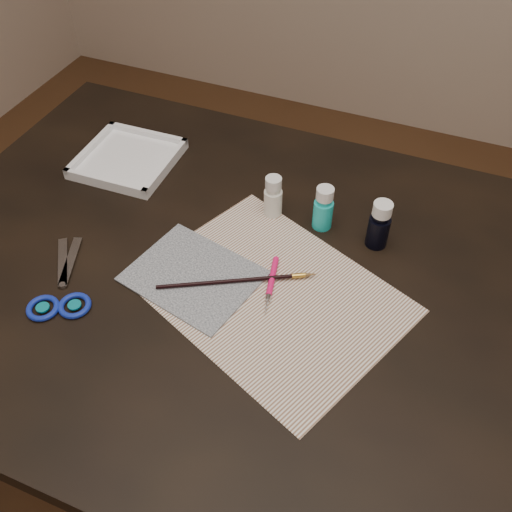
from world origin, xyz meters
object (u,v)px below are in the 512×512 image
at_px(paper, 271,294).
at_px(scissors, 59,277).
at_px(paint_bottle_navy, 379,224).
at_px(paint_bottle_cyan, 323,208).
at_px(palette_tray, 128,158).
at_px(canvas, 193,276).
at_px(paint_bottle_white, 273,196).

distance_m(paper, scissors, 0.37).
bearing_deg(paint_bottle_navy, paint_bottle_cyan, 175.42).
bearing_deg(paper, palette_tray, 151.33).
bearing_deg(palette_tray, canvas, -41.21).
height_order(paper, palette_tray, palette_tray).
distance_m(scissors, palette_tray, 0.34).
xyz_separation_m(scissors, palette_tray, (-0.06, 0.33, 0.01)).
bearing_deg(paint_bottle_cyan, palette_tray, 175.93).
bearing_deg(paint_bottle_navy, paper, -125.51).
height_order(paint_bottle_cyan, paint_bottle_navy, paint_bottle_navy).
height_order(paint_bottle_white, scissors, paint_bottle_white).
distance_m(paper, canvas, 0.14).
bearing_deg(scissors, canvas, -101.48).
bearing_deg(paint_bottle_cyan, canvas, -128.55).
height_order(canvas, palette_tray, palette_tray).
distance_m(paper, paint_bottle_white, 0.21).
bearing_deg(scissors, paint_bottle_navy, -94.03).
xyz_separation_m(paint_bottle_cyan, paint_bottle_navy, (0.11, -0.01, 0.00)).
xyz_separation_m(canvas, paint_bottle_white, (0.07, 0.21, 0.04)).
bearing_deg(paper, paint_bottle_navy, 54.49).
bearing_deg(palette_tray, paint_bottle_navy, -4.17).
height_order(canvas, paint_bottle_white, paint_bottle_white).
bearing_deg(paint_bottle_navy, scissors, -148.80).
bearing_deg(paint_bottle_cyan, scissors, -141.38).
bearing_deg(scissors, paint_bottle_white, -78.27).
height_order(paper, paint_bottle_white, paint_bottle_white).
bearing_deg(canvas, paint_bottle_navy, 36.29).
bearing_deg(canvas, paint_bottle_white, 71.75).
xyz_separation_m(paint_bottle_white, scissors, (-0.28, -0.30, -0.04)).
relative_size(paint_bottle_white, palette_tray, 0.45).
distance_m(paint_bottle_white, palette_tray, 0.35).
distance_m(paint_bottle_cyan, paint_bottle_navy, 0.11).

